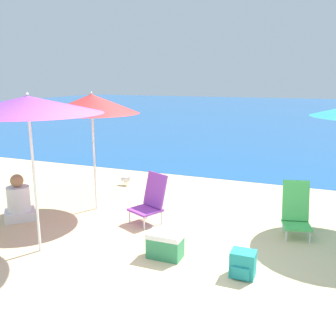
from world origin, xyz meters
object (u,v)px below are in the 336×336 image
object	(u,v)px
beach_umbrella_red	(92,104)
beach_chair_purple	(151,199)
cooler_box	(165,245)
person_seated_near	(19,202)
seagull	(126,179)
backpack_teal	(243,264)
beach_umbrella_purple	(28,105)
beach_chair_green	(296,211)

from	to	relation	value
beach_umbrella_red	beach_chair_purple	distance (m)	1.98
beach_umbrella_red	cooler_box	world-z (taller)	beach_umbrella_red
beach_umbrella_red	person_seated_near	distance (m)	2.11
seagull	backpack_teal	bearing A→B (deg)	-43.18
beach_umbrella_purple	person_seated_near	xyz separation A→B (m)	(-1.15, 0.85, -1.73)
beach_umbrella_purple	beach_chair_green	distance (m)	4.17
beach_chair_green	beach_umbrella_red	bearing A→B (deg)	168.67
beach_chair_purple	beach_chair_green	bearing A→B (deg)	34.47
beach_umbrella_purple	seagull	world-z (taller)	beach_umbrella_purple
cooler_box	seagull	distance (m)	3.66
beach_umbrella_purple	cooler_box	distance (m)	2.58
beach_chair_green	seagull	distance (m)	4.05
backpack_teal	beach_chair_green	bearing A→B (deg)	72.13
beach_chair_green	seagull	world-z (taller)	beach_chair_green
beach_umbrella_purple	seagull	bearing A→B (deg)	97.62
beach_umbrella_red	cooler_box	bearing A→B (deg)	-34.47
cooler_box	seagull	size ratio (longest dim) A/B	1.76
beach_umbrella_red	backpack_teal	size ratio (longest dim) A/B	6.54
beach_umbrella_red	seagull	bearing A→B (deg)	98.41
person_seated_near	cooler_box	xyz separation A→B (m)	(2.87, -0.37, -0.13)
backpack_teal	cooler_box	xyz separation A→B (m)	(-1.07, 0.11, 0.02)
person_seated_near	cooler_box	bearing A→B (deg)	39.26
person_seated_near	beach_umbrella_red	bearing A→B (deg)	92.53
beach_chair_green	cooler_box	xyz separation A→B (m)	(-1.58, -1.47, -0.21)
beach_umbrella_purple	person_seated_near	distance (m)	2.25
person_seated_near	backpack_teal	bearing A→B (deg)	39.71
beach_umbrella_red	seagull	xyz separation A→B (m)	(-0.24, 1.61, -1.80)
beach_umbrella_purple	backpack_teal	xyz separation A→B (m)	(2.79, 0.37, -1.88)
beach_chair_purple	beach_chair_green	world-z (taller)	beach_chair_green
beach_umbrella_purple	backpack_teal	bearing A→B (deg)	7.48
person_seated_near	backpack_teal	size ratio (longest dim) A/B	2.44
beach_umbrella_red	seagull	distance (m)	2.43
beach_umbrella_purple	beach_chair_purple	world-z (taller)	beach_umbrella_purple
person_seated_near	cooler_box	distance (m)	2.90
seagull	beach_umbrella_purple	bearing A→B (deg)	-82.38
beach_umbrella_purple	beach_umbrella_red	xyz separation A→B (m)	(-0.22, 1.81, -0.10)
beach_chair_green	person_seated_near	bearing A→B (deg)	-179.73
seagull	beach_chair_purple	bearing A→B (deg)	-51.51
beach_chair_purple	beach_umbrella_red	bearing A→B (deg)	-165.25
beach_umbrella_purple	seagull	xyz separation A→B (m)	(-0.46, 3.42, -1.91)
beach_umbrella_purple	cooler_box	xyz separation A→B (m)	(1.72, 0.47, -1.87)
backpack_teal	cooler_box	distance (m)	1.08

